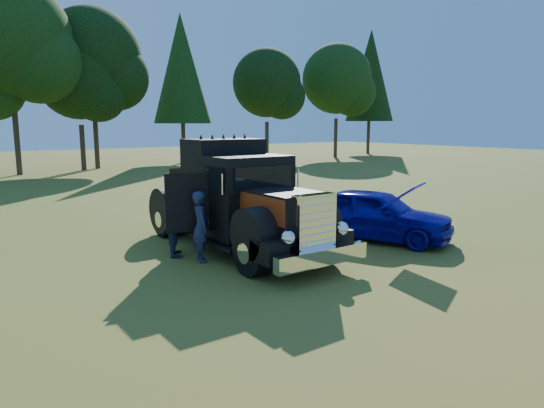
{
  "coord_description": "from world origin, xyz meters",
  "views": [
    {
      "loc": [
        -6.89,
        -8.2,
        3.42
      ],
      "look_at": [
        0.41,
        1.94,
        1.34
      ],
      "focal_mm": 32.0,
      "sensor_mm": 36.0,
      "label": 1
    }
  ],
  "objects": [
    {
      "name": "hotrod_coupe",
      "position": [
        3.84,
        1.48,
        0.77
      ],
      "size": [
        3.52,
        4.83,
        1.89
      ],
      "color": "#081CB1",
      "rests_on": "ground"
    },
    {
      "name": "diamond_t_truck",
      "position": [
        -0.05,
        2.76,
        1.28
      ],
      "size": [
        3.34,
        7.16,
        3.0
      ],
      "color": "black",
      "rests_on": "ground"
    },
    {
      "name": "ground",
      "position": [
        0.0,
        0.0,
        0.0
      ],
      "size": [
        120.0,
        120.0,
        0.0
      ],
      "primitive_type": "plane",
      "color": "#3C5E1B",
      "rests_on": "ground"
    },
    {
      "name": "spectator_near",
      "position": [
        -1.45,
        2.4,
        0.89
      ],
      "size": [
        0.58,
        0.74,
        1.78
      ],
      "primitive_type": "imported",
      "rotation": [
        0.0,
        0.0,
        1.31
      ],
      "color": "#1C2B42",
      "rests_on": "ground"
    },
    {
      "name": "treeline",
      "position": [
        -2.1,
        27.57,
        7.74
      ],
      "size": [
        72.1,
        24.04,
        13.84
      ],
      "color": "#2D2116",
      "rests_on": "ground"
    },
    {
      "name": "spectator_far",
      "position": [
        -1.65,
        3.29,
        0.88
      ],
      "size": [
        0.96,
        1.05,
        1.77
      ],
      "primitive_type": "imported",
      "rotation": [
        0.0,
        0.0,
        1.15
      ],
      "color": "#1F2E48",
      "rests_on": "ground"
    }
  ]
}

